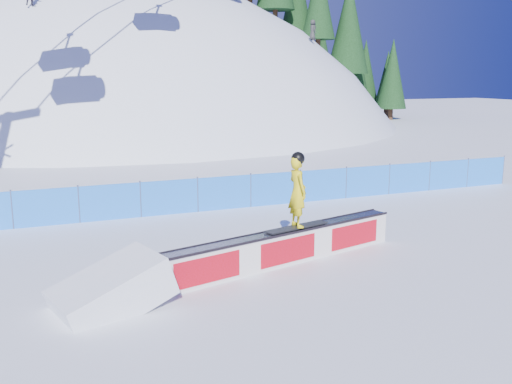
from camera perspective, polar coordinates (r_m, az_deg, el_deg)
name	(u,v)px	position (r m, az deg, el deg)	size (l,w,h in m)	color
ground	(337,236)	(17.32, 8.11, -4.33)	(160.00, 160.00, 0.00)	white
snow_hill	(126,299)	(61.34, -12.89, -10.43)	(64.00, 64.00, 64.00)	white
treeline	(341,34)	(64.26, 8.47, 15.32)	(20.47, 11.53, 18.39)	#362115
safety_fence	(276,189)	(21.07, 1.99, 0.33)	(22.05, 0.05, 1.30)	blue
rail_box	(282,248)	(14.53, 2.67, -5.58)	(7.22, 2.35, 0.88)	silver
snow_ramp	(112,307)	(12.44, -14.18, -11.08)	(2.25, 1.50, 0.84)	white
snowboarder	(297,191)	(14.48, 4.17, 0.11)	(1.91, 0.80, 1.97)	black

